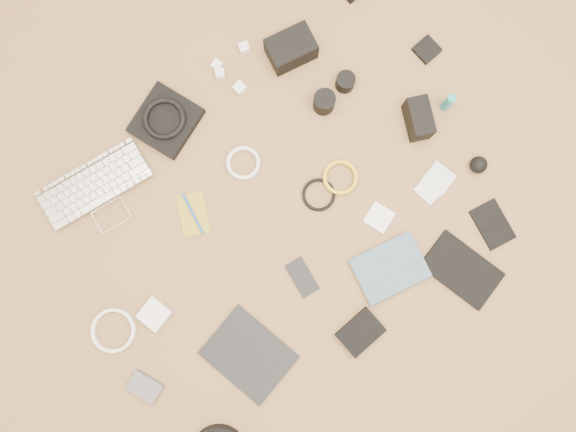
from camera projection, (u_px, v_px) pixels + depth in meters
room_shell at (291, 74)px, 0.51m from camera, size 4.04×4.04×2.58m
laptop at (103, 198)px, 1.74m from camera, size 0.37×0.27×0.03m
headphone_pouch at (166, 121)px, 1.77m from camera, size 0.24×0.23×0.03m
headphones at (164, 119)px, 1.74m from camera, size 0.16×0.16×0.02m
charger_a at (220, 74)px, 1.79m from camera, size 0.04×0.04×0.03m
charger_b at (217, 66)px, 1.79m from camera, size 0.04×0.04×0.03m
charger_c at (244, 48)px, 1.79m from camera, size 0.04×0.04×0.03m
charger_d at (240, 88)px, 1.78m from camera, size 0.04×0.04×0.03m
dslr_camera at (291, 49)px, 1.76m from camera, size 0.16×0.12×0.08m
notebook_olive at (194, 214)px, 1.75m from camera, size 0.13×0.16×0.01m
pen_blue at (193, 214)px, 1.74m from camera, size 0.03×0.14×0.01m
cable_white_a at (244, 163)px, 1.76m from camera, size 0.11×0.11×0.01m
lens_a at (324, 102)px, 1.75m from camera, size 0.09×0.09×0.07m
lens_b at (345, 82)px, 1.77m from camera, size 0.06×0.06×0.06m
card_reader at (427, 50)px, 1.80m from camera, size 0.08×0.08×0.02m
power_brick at (155, 314)px, 1.70m from camera, size 0.10×0.10×0.03m
cable_white_b at (114, 330)px, 1.71m from camera, size 0.17×0.17×0.01m
cable_black at (319, 195)px, 1.75m from camera, size 0.13×0.13×0.01m
cable_yellow at (340, 178)px, 1.76m from camera, size 0.14×0.14×0.01m
flash at (419, 119)px, 1.74m from camera, size 0.11×0.14×0.09m
lens_cleaner at (448, 103)px, 1.74m from camera, size 0.03×0.03×0.09m
battery_charger at (145, 387)px, 1.69m from camera, size 0.10×0.11×0.03m
tablet at (249, 355)px, 1.70m from camera, size 0.25×0.29×0.01m
phone at (302, 277)px, 1.73m from camera, size 0.07×0.12×0.01m
filter_case_left at (379, 217)px, 1.75m from camera, size 0.10×0.10×0.01m
filter_case_mid at (429, 189)px, 1.76m from camera, size 0.08×0.08×0.01m
filter_case_right at (438, 179)px, 1.76m from camera, size 0.10×0.10×0.01m
air_blower at (478, 165)px, 1.74m from camera, size 0.07×0.07×0.05m
drive_case at (360, 332)px, 1.70m from camera, size 0.14×0.10×0.03m
paperback at (402, 292)px, 1.72m from camera, size 0.24×0.19×0.02m
notebook_black_a at (462, 270)px, 1.73m from camera, size 0.20×0.26×0.02m
notebook_black_b at (492, 224)px, 1.74m from camera, size 0.11×0.15×0.01m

